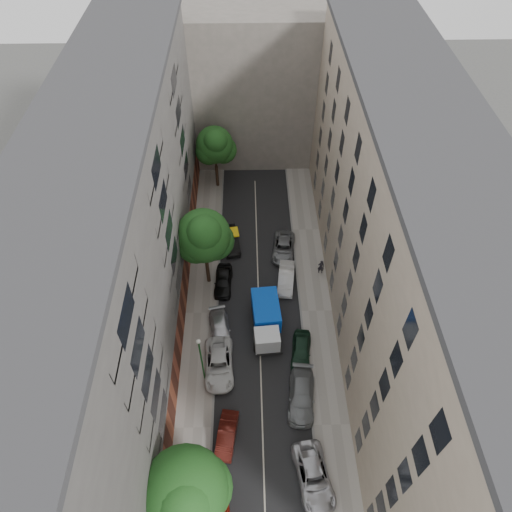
{
  "coord_description": "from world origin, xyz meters",
  "views": [
    {
      "loc": [
        -0.8,
        -24.97,
        36.24
      ],
      "look_at": [
        -0.24,
        1.93,
        6.0
      ],
      "focal_mm": 32.0,
      "sensor_mm": 36.0,
      "label": 1
    }
  ],
  "objects_px": {
    "tarp_truck": "(266,320)",
    "pedestrian": "(321,267)",
    "lamp_post": "(201,356)",
    "car_right_2": "(301,351)",
    "tree_far": "(215,147)",
    "car_right_0": "(313,477)",
    "car_right_3": "(286,278)",
    "car_left_1": "(227,435)",
    "car_left_3": "(220,329)",
    "car_right_1": "(302,396)",
    "car_right_4": "(283,248)",
    "tree_mid": "(205,238)",
    "car_left_2": "(219,364)",
    "car_left_4": "(223,281)",
    "tree_near": "(186,494)",
    "car_left_5": "(231,240)"
  },
  "relations": [
    {
      "from": "tarp_truck",
      "to": "car_left_1",
      "type": "relative_size",
      "value": 1.55
    },
    {
      "from": "car_left_3",
      "to": "car_right_3",
      "type": "distance_m",
      "value": 8.64
    },
    {
      "from": "tarp_truck",
      "to": "lamp_post",
      "type": "height_order",
      "value": "lamp_post"
    },
    {
      "from": "car_right_0",
      "to": "car_right_1",
      "type": "relative_size",
      "value": 1.0
    },
    {
      "from": "car_right_4",
      "to": "tree_far",
      "type": "xyz_separation_m",
      "value": [
        -7.3,
        11.04,
        5.16
      ]
    },
    {
      "from": "car_left_2",
      "to": "pedestrian",
      "type": "distance_m",
      "value": 14.53
    },
    {
      "from": "car_left_2",
      "to": "car_left_1",
      "type": "bearing_deg",
      "value": -85.23
    },
    {
      "from": "car_left_2",
      "to": "car_right_0",
      "type": "bearing_deg",
      "value": -54.74
    },
    {
      "from": "tarp_truck",
      "to": "tree_mid",
      "type": "height_order",
      "value": "tree_mid"
    },
    {
      "from": "car_right_0",
      "to": "car_right_2",
      "type": "height_order",
      "value": "car_right_0"
    },
    {
      "from": "tarp_truck",
      "to": "tree_far",
      "type": "relative_size",
      "value": 0.73
    },
    {
      "from": "car_left_5",
      "to": "tree_far",
      "type": "xyz_separation_m",
      "value": [
        -1.7,
        9.84,
        5.11
      ]
    },
    {
      "from": "car_left_3",
      "to": "tree_far",
      "type": "height_order",
      "value": "tree_far"
    },
    {
      "from": "pedestrian",
      "to": "tarp_truck",
      "type": "bearing_deg",
      "value": 53.4
    },
    {
      "from": "car_right_2",
      "to": "tree_far",
      "type": "relative_size",
      "value": 0.5
    },
    {
      "from": "car_left_3",
      "to": "car_right_1",
      "type": "bearing_deg",
      "value": -53.74
    },
    {
      "from": "car_right_2",
      "to": "car_right_4",
      "type": "height_order",
      "value": "car_right_2"
    },
    {
      "from": "car_right_3",
      "to": "tree_far",
      "type": "distance_m",
      "value": 17.65
    },
    {
      "from": "car_left_3",
      "to": "car_right_0",
      "type": "distance_m",
      "value": 14.69
    },
    {
      "from": "car_left_1",
      "to": "car_left_3",
      "type": "distance_m",
      "value": 9.66
    },
    {
      "from": "car_right_3",
      "to": "tarp_truck",
      "type": "bearing_deg",
      "value": -105.1
    },
    {
      "from": "tree_far",
      "to": "car_left_2",
      "type": "bearing_deg",
      "value": -87.9
    },
    {
      "from": "car_left_5",
      "to": "pedestrian",
      "type": "relative_size",
      "value": 2.45
    },
    {
      "from": "car_left_2",
      "to": "tree_far",
      "type": "relative_size",
      "value": 0.64
    },
    {
      "from": "tree_far",
      "to": "car_right_4",
      "type": "bearing_deg",
      "value": -56.5
    },
    {
      "from": "car_right_2",
      "to": "pedestrian",
      "type": "xyz_separation_m",
      "value": [
        2.8,
        9.34,
        0.34
      ]
    },
    {
      "from": "car_left_3",
      "to": "car_right_4",
      "type": "height_order",
      "value": "car_right_4"
    },
    {
      "from": "car_right_1",
      "to": "car_right_4",
      "type": "distance_m",
      "value": 16.61
    },
    {
      "from": "car_left_3",
      "to": "lamp_post",
      "type": "relative_size",
      "value": 0.73
    },
    {
      "from": "car_right_2",
      "to": "tree_far",
      "type": "distance_m",
      "value": 25.32
    },
    {
      "from": "tarp_truck",
      "to": "tree_far",
      "type": "xyz_separation_m",
      "value": [
        -5.1,
        20.65,
        4.33
      ]
    },
    {
      "from": "car_right_4",
      "to": "tree_mid",
      "type": "relative_size",
      "value": 0.51
    },
    {
      "from": "pedestrian",
      "to": "car_left_3",
      "type": "bearing_deg",
      "value": 39.68
    },
    {
      "from": "car_left_1",
      "to": "tree_far",
      "type": "relative_size",
      "value": 0.47
    },
    {
      "from": "car_left_1",
      "to": "car_left_3",
      "type": "bearing_deg",
      "value": 103.37
    },
    {
      "from": "car_left_3",
      "to": "car_left_4",
      "type": "distance_m",
      "value": 5.6
    },
    {
      "from": "car_right_0",
      "to": "pedestrian",
      "type": "distance_m",
      "value": 19.94
    },
    {
      "from": "tarp_truck",
      "to": "lamp_post",
      "type": "xyz_separation_m",
      "value": [
        -5.41,
        -4.95,
        2.46
      ]
    },
    {
      "from": "car_right_4",
      "to": "car_right_2",
      "type": "bearing_deg",
      "value": -78.65
    },
    {
      "from": "car_right_4",
      "to": "car_right_0",
      "type": "bearing_deg",
      "value": -80.33
    },
    {
      "from": "car_right_1",
      "to": "pedestrian",
      "type": "bearing_deg",
      "value": 83.65
    },
    {
      "from": "tarp_truck",
      "to": "car_left_4",
      "type": "height_order",
      "value": "tarp_truck"
    },
    {
      "from": "tree_mid",
      "to": "lamp_post",
      "type": "xyz_separation_m",
      "value": [
        0.06,
        -10.57,
        -2.52
      ]
    },
    {
      "from": "car_right_1",
      "to": "tree_near",
      "type": "xyz_separation_m",
      "value": [
        -8.25,
        -8.31,
        4.56
      ]
    },
    {
      "from": "car_left_4",
      "to": "car_right_4",
      "type": "distance_m",
      "value": 7.67
    },
    {
      "from": "car_left_5",
      "to": "tree_far",
      "type": "distance_m",
      "value": 11.22
    },
    {
      "from": "tree_mid",
      "to": "car_left_2",
      "type": "bearing_deg",
      "value": -82.46
    },
    {
      "from": "tarp_truck",
      "to": "pedestrian",
      "type": "bearing_deg",
      "value": 43.86
    },
    {
      "from": "car_right_0",
      "to": "car_right_4",
      "type": "height_order",
      "value": "car_right_0"
    },
    {
      "from": "lamp_post",
      "to": "car_left_5",
      "type": "bearing_deg",
      "value": 82.73
    }
  ]
}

